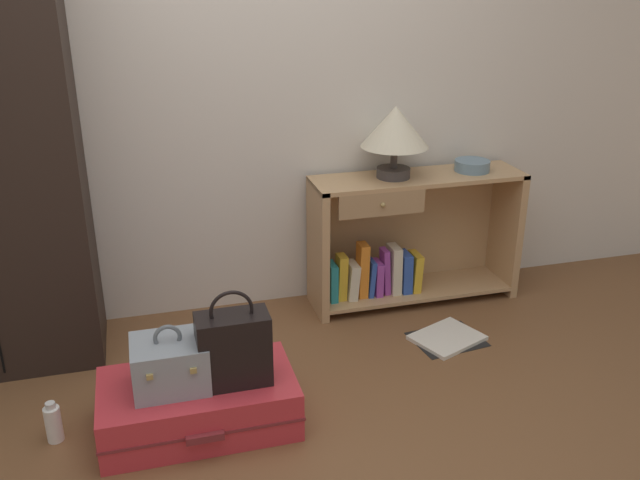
# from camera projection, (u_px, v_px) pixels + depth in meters

# --- Properties ---
(back_wall) EXTENTS (6.40, 0.10, 2.60)m
(back_wall) POSITION_uv_depth(u_px,v_px,m) (216.00, 55.00, 3.26)
(back_wall) COLOR silver
(back_wall) RESTS_ON ground_plane
(bookshelf) EXTENTS (1.11, 0.33, 0.70)m
(bookshelf) POSITION_uv_depth(u_px,v_px,m) (405.00, 241.00, 3.66)
(bookshelf) COLOR tan
(bookshelf) RESTS_ON ground_plane
(table_lamp) EXTENTS (0.34, 0.34, 0.36)m
(table_lamp) POSITION_uv_depth(u_px,v_px,m) (395.00, 129.00, 3.40)
(table_lamp) COLOR #3D3838
(table_lamp) RESTS_ON bookshelf
(bowl) EXTENTS (0.18, 0.18, 0.06)m
(bowl) POSITION_uv_depth(u_px,v_px,m) (472.00, 166.00, 3.59)
(bowl) COLOR slate
(bowl) RESTS_ON bookshelf
(suitcase_large) EXTENTS (0.76, 0.44, 0.21)m
(suitcase_large) POSITION_uv_depth(u_px,v_px,m) (199.00, 403.00, 2.71)
(suitcase_large) COLOR #D1333D
(suitcase_large) RESTS_ON ground_plane
(train_case) EXTENTS (0.28, 0.25, 0.27)m
(train_case) POSITION_uv_depth(u_px,v_px,m) (170.00, 364.00, 2.60)
(train_case) COLOR #8E99A3
(train_case) RESTS_ON suitcase_large
(handbag) EXTENTS (0.28, 0.14, 0.39)m
(handbag) POSITION_uv_depth(u_px,v_px,m) (233.00, 348.00, 2.61)
(handbag) COLOR black
(handbag) RESTS_ON suitcase_large
(bottle) EXTENTS (0.06, 0.06, 0.17)m
(bottle) POSITION_uv_depth(u_px,v_px,m) (53.00, 423.00, 2.63)
(bottle) COLOR white
(bottle) RESTS_ON ground_plane
(open_book_on_floor) EXTENTS (0.39, 0.35, 0.02)m
(open_book_on_floor) POSITION_uv_depth(u_px,v_px,m) (447.00, 338.00, 3.36)
(open_book_on_floor) COLOR white
(open_book_on_floor) RESTS_ON ground_plane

